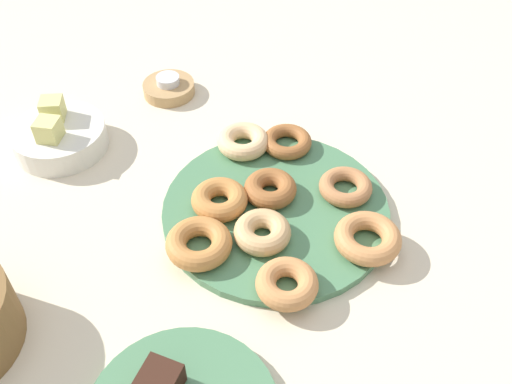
{
  "coord_description": "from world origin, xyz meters",
  "views": [
    {
      "loc": [
        -0.6,
        -0.02,
        0.64
      ],
      "look_at": [
        0.0,
        0.03,
        0.04
      ],
      "focal_mm": 40.29,
      "sensor_mm": 36.0,
      "label": 1
    }
  ],
  "objects_px": {
    "donut_5": "(220,200)",
    "donut_7": "(345,187)",
    "donut_plate": "(276,210)",
    "donut_4": "(243,141)",
    "donut_3": "(287,142)",
    "donut_2": "(368,238)",
    "brownie_far": "(160,382)",
    "donut_1": "(270,189)",
    "melon_chunk_left": "(49,130)",
    "candle_holder": "(169,88)",
    "donut_6": "(287,284)",
    "donut_8": "(199,243)",
    "donut_0": "(262,232)",
    "fruit_bowl": "(60,137)",
    "melon_chunk_right": "(52,109)",
    "tealight": "(168,80)"
  },
  "relations": [
    {
      "from": "donut_5",
      "to": "donut_7",
      "type": "relative_size",
      "value": 1.04
    },
    {
      "from": "donut_plate",
      "to": "donut_4",
      "type": "xyz_separation_m",
      "value": [
        0.13,
        0.06,
        0.02
      ]
    },
    {
      "from": "donut_4",
      "to": "donut_3",
      "type": "bearing_deg",
      "value": -83.54
    },
    {
      "from": "donut_2",
      "to": "brownie_far",
      "type": "height_order",
      "value": "brownie_far"
    },
    {
      "from": "donut_1",
      "to": "melon_chunk_left",
      "type": "xyz_separation_m",
      "value": [
        0.07,
        0.36,
        0.03
      ]
    },
    {
      "from": "brownie_far",
      "to": "candle_holder",
      "type": "height_order",
      "value": "brownie_far"
    },
    {
      "from": "donut_6",
      "to": "donut_8",
      "type": "relative_size",
      "value": 0.89
    },
    {
      "from": "donut_plate",
      "to": "brownie_far",
      "type": "height_order",
      "value": "brownie_far"
    },
    {
      "from": "donut_plate",
      "to": "donut_3",
      "type": "height_order",
      "value": "donut_3"
    },
    {
      "from": "donut_2",
      "to": "donut_5",
      "type": "height_order",
      "value": "donut_5"
    },
    {
      "from": "brownie_far",
      "to": "donut_0",
      "type": "bearing_deg",
      "value": -23.0
    },
    {
      "from": "brownie_far",
      "to": "donut_1",
      "type": "bearing_deg",
      "value": -18.11
    },
    {
      "from": "donut_3",
      "to": "fruit_bowl",
      "type": "relative_size",
      "value": 0.53
    },
    {
      "from": "donut_0",
      "to": "donut_5",
      "type": "distance_m",
      "value": 0.09
    },
    {
      "from": "donut_3",
      "to": "fruit_bowl",
      "type": "height_order",
      "value": "fruit_bowl"
    },
    {
      "from": "donut_plate",
      "to": "donut_5",
      "type": "distance_m",
      "value": 0.09
    },
    {
      "from": "donut_0",
      "to": "melon_chunk_right",
      "type": "height_order",
      "value": "melon_chunk_right"
    },
    {
      "from": "candle_holder",
      "to": "tealight",
      "type": "bearing_deg",
      "value": 0.0
    },
    {
      "from": "donut_0",
      "to": "donut_1",
      "type": "height_order",
      "value": "same"
    },
    {
      "from": "donut_2",
      "to": "donut_6",
      "type": "height_order",
      "value": "same"
    },
    {
      "from": "donut_1",
      "to": "fruit_bowl",
      "type": "xyz_separation_m",
      "value": [
        0.1,
        0.36,
        -0.01
      ]
    },
    {
      "from": "donut_4",
      "to": "donut_7",
      "type": "distance_m",
      "value": 0.19
    },
    {
      "from": "donut_3",
      "to": "donut_8",
      "type": "relative_size",
      "value": 0.88
    },
    {
      "from": "melon_chunk_left",
      "to": "candle_holder",
      "type": "bearing_deg",
      "value": -38.16
    },
    {
      "from": "donut_5",
      "to": "fruit_bowl",
      "type": "height_order",
      "value": "same"
    },
    {
      "from": "donut_3",
      "to": "fruit_bowl",
      "type": "bearing_deg",
      "value": 92.12
    },
    {
      "from": "brownie_far",
      "to": "donut_plate",
      "type": "bearing_deg",
      "value": -21.17
    },
    {
      "from": "brownie_far",
      "to": "tealight",
      "type": "xyz_separation_m",
      "value": [
        0.6,
        0.1,
        -0.0
      ]
    },
    {
      "from": "donut_8",
      "to": "fruit_bowl",
      "type": "bearing_deg",
      "value": 51.08
    },
    {
      "from": "donut_8",
      "to": "tealight",
      "type": "bearing_deg",
      "value": 16.64
    },
    {
      "from": "donut_0",
      "to": "donut_plate",
      "type": "bearing_deg",
      "value": -14.06
    },
    {
      "from": "brownie_far",
      "to": "tealight",
      "type": "height_order",
      "value": "brownie_far"
    },
    {
      "from": "donut_3",
      "to": "melon_chunk_right",
      "type": "height_order",
      "value": "melon_chunk_right"
    },
    {
      "from": "candle_holder",
      "to": "melon_chunk_right",
      "type": "height_order",
      "value": "melon_chunk_right"
    },
    {
      "from": "donut_plate",
      "to": "donut_1",
      "type": "relative_size",
      "value": 4.25
    },
    {
      "from": "donut_5",
      "to": "donut_7",
      "type": "distance_m",
      "value": 0.19
    },
    {
      "from": "melon_chunk_left",
      "to": "donut_6",
      "type": "bearing_deg",
      "value": -122.25
    },
    {
      "from": "donut_1",
      "to": "donut_6",
      "type": "bearing_deg",
      "value": -169.57
    },
    {
      "from": "donut_1",
      "to": "donut_7",
      "type": "bearing_deg",
      "value": -82.45
    },
    {
      "from": "donut_8",
      "to": "melon_chunk_right",
      "type": "distance_m",
      "value": 0.38
    },
    {
      "from": "donut_2",
      "to": "tealight",
      "type": "distance_m",
      "value": 0.5
    },
    {
      "from": "donut_2",
      "to": "donut_8",
      "type": "relative_size",
      "value": 1.02
    },
    {
      "from": "candle_holder",
      "to": "melon_chunk_right",
      "type": "bearing_deg",
      "value": 130.45
    },
    {
      "from": "donut_5",
      "to": "donut_6",
      "type": "height_order",
      "value": "donut_5"
    },
    {
      "from": "donut_plate",
      "to": "candle_holder",
      "type": "relative_size",
      "value": 3.54
    },
    {
      "from": "donut_2",
      "to": "donut_4",
      "type": "relative_size",
      "value": 1.1
    },
    {
      "from": "donut_7",
      "to": "tealight",
      "type": "distance_m",
      "value": 0.41
    },
    {
      "from": "donut_5",
      "to": "donut_6",
      "type": "relative_size",
      "value": 1.02
    },
    {
      "from": "melon_chunk_right",
      "to": "donut_1",
      "type": "bearing_deg",
      "value": -109.1
    },
    {
      "from": "donut_plate",
      "to": "donut_3",
      "type": "bearing_deg",
      "value": -4.56
    }
  ]
}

